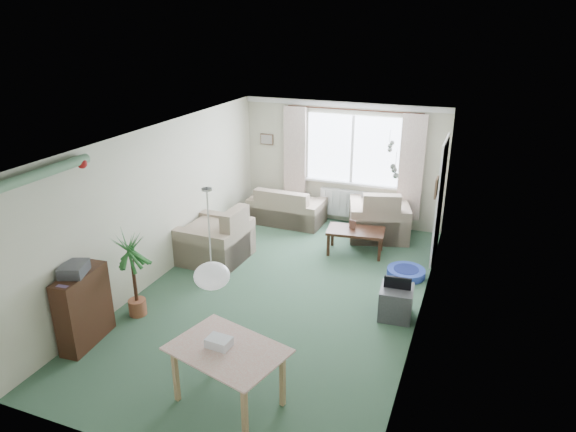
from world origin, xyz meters
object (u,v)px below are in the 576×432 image
(coffee_table, at_px, (355,241))
(tv_cube, at_px, (396,302))
(pet_bed, at_px, (406,273))
(sofa, at_px, (287,205))
(armchair_left, at_px, (214,233))
(dining_table, at_px, (229,377))
(bookshelf, at_px, (84,308))
(houseplant, at_px, (134,275))
(armchair_corner, at_px, (379,212))

(coffee_table, xyz_separation_m, tv_cube, (1.03, -1.80, -0.00))
(coffee_table, bearing_deg, pet_bed, -29.39)
(sofa, relative_size, armchair_left, 1.37)
(dining_table, bearing_deg, sofa, 104.64)
(dining_table, bearing_deg, bookshelf, 171.14)
(sofa, bearing_deg, armchair_left, 76.79)
(sofa, xyz_separation_m, armchair_left, (-0.52, -2.02, 0.11))
(pet_bed, bearing_deg, tv_cube, -87.71)
(coffee_table, xyz_separation_m, bookshelf, (-2.51, -3.81, 0.27))
(bookshelf, distance_m, houseplant, 0.80)
(pet_bed, bearing_deg, coffee_table, 150.61)
(dining_table, height_order, tv_cube, dining_table)
(sofa, bearing_deg, bookshelf, 81.01)
(coffee_table, distance_m, tv_cube, 2.07)
(sofa, height_order, tv_cube, sofa)
(houseplant, bearing_deg, pet_bed, 37.10)
(armchair_left, relative_size, coffee_table, 1.10)
(tv_cube, distance_m, pet_bed, 1.26)
(sofa, bearing_deg, houseplant, 81.71)
(sofa, bearing_deg, dining_table, 105.97)
(bookshelf, height_order, houseplant, houseplant)
(coffee_table, height_order, bookshelf, bookshelf)
(armchair_corner, height_order, dining_table, armchair_corner)
(dining_table, bearing_deg, armchair_left, 121.14)
(armchair_corner, relative_size, coffee_table, 1.10)
(bookshelf, xyz_separation_m, dining_table, (2.19, -0.34, -0.15))
(armchair_corner, xyz_separation_m, bookshelf, (-2.72, -4.72, 0.01))
(armchair_left, distance_m, houseplant, 1.97)
(tv_cube, bearing_deg, houseplant, -164.11)
(bookshelf, bearing_deg, sofa, 74.75)
(coffee_table, height_order, houseplant, houseplant)
(armchair_left, relative_size, tv_cube, 2.23)
(coffee_table, xyz_separation_m, dining_table, (-0.32, -4.16, 0.11))
(coffee_table, bearing_deg, armchair_corner, 76.79)
(houseplant, bearing_deg, sofa, 80.39)
(armchair_left, xyz_separation_m, bookshelf, (-0.34, -2.72, 0.01))
(armchair_corner, distance_m, houseplant, 4.70)
(sofa, xyz_separation_m, armchair_corner, (1.86, -0.02, 0.11))
(bookshelf, bearing_deg, tv_cube, 24.70)
(sofa, bearing_deg, armchair_corner, -179.44)
(dining_table, height_order, pet_bed, dining_table)
(bookshelf, bearing_deg, armchair_left, 77.96)
(sofa, bearing_deg, coffee_table, 151.87)
(bookshelf, xyz_separation_m, pet_bed, (3.49, 3.26, -0.43))
(armchair_corner, distance_m, dining_table, 5.09)
(armchair_left, height_order, pet_bed, armchair_left)
(armchair_left, distance_m, dining_table, 3.59)
(bookshelf, distance_m, pet_bed, 4.80)
(armchair_left, height_order, tv_cube, armchair_left)
(sofa, relative_size, dining_table, 1.38)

